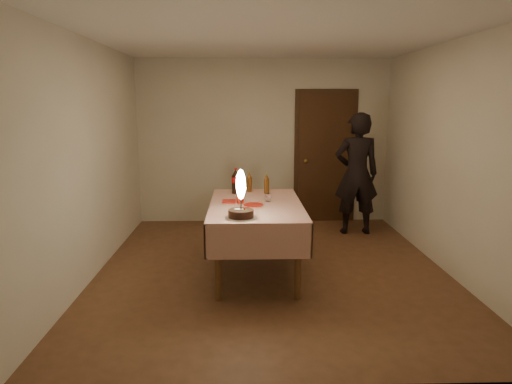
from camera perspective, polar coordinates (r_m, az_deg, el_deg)
ground at (r=5.42m, az=1.97°, el=-9.59°), size 4.00×4.50×0.01m
room_shell at (r=5.15m, az=2.42°, el=8.20°), size 4.04×4.54×2.62m
dining_table at (r=5.11m, az=-0.02°, el=-2.61°), size 1.02×1.72×0.81m
birthday_cake at (r=4.43m, az=-1.90°, el=-1.60°), size 0.31×0.31×0.48m
red_plate at (r=5.01m, az=-0.33°, el=-1.59°), size 0.22×0.22×0.01m
red_cup at (r=5.10m, az=-1.98°, el=-0.83°), size 0.08×0.08×0.10m
clear_cup at (r=5.19m, az=1.51°, el=-0.67°), size 0.07×0.07×0.09m
napkin_stack at (r=5.16m, az=-3.38°, el=-1.16°), size 0.15×0.15×0.02m
cola_bottle at (r=5.63m, az=-2.54°, el=1.37°), size 0.10×0.10×0.32m
amber_bottle_left at (r=5.75m, az=-0.83°, el=1.22°), size 0.06×0.06×0.26m
amber_bottle_right at (r=5.63m, az=1.33°, el=1.01°), size 0.06×0.06×0.26m
photographer at (r=6.84m, az=12.45°, el=2.24°), size 0.65×0.46×1.78m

